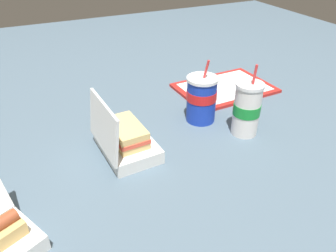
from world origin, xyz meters
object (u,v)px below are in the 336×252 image
object	(u,v)px
ketchup_cup	(209,82)
plastic_fork	(202,84)
soda_cup_left	(247,109)
food_tray	(224,88)
soda_cup_right	(201,98)
clamshell_sandwich_back	(125,140)

from	to	relation	value
ketchup_cup	plastic_fork	world-z (taller)	ketchup_cup
ketchup_cup	soda_cup_left	distance (m)	0.35
food_tray	soda_cup_right	world-z (taller)	soda_cup_right
ketchup_cup	soda_cup_left	size ratio (longest dim) A/B	0.17
ketchup_cup	food_tray	bearing A→B (deg)	-36.97
food_tray	ketchup_cup	size ratio (longest dim) A/B	9.51
soda_cup_left	soda_cup_right	distance (m)	0.16
soda_cup_left	soda_cup_right	world-z (taller)	soda_cup_left
plastic_fork	clamshell_sandwich_back	distance (m)	0.52
clamshell_sandwich_back	soda_cup_left	size ratio (longest dim) A/B	0.92
soda_cup_left	food_tray	bearing A→B (deg)	67.47
soda_cup_left	plastic_fork	bearing A→B (deg)	82.51
clamshell_sandwich_back	soda_cup_right	xyz separation A→B (m)	(0.30, 0.07, 0.04)
clamshell_sandwich_back	soda_cup_right	size ratio (longest dim) A/B	0.99
food_tray	ketchup_cup	xyz separation A→B (m)	(-0.05, 0.04, 0.02)
food_tray	plastic_fork	xyz separation A→B (m)	(-0.08, 0.05, 0.01)
food_tray	ketchup_cup	bearing A→B (deg)	143.03
plastic_fork	soda_cup_left	size ratio (longest dim) A/B	0.47
plastic_fork	soda_cup_left	world-z (taller)	soda_cup_left
clamshell_sandwich_back	soda_cup_left	world-z (taller)	soda_cup_left
soda_cup_left	soda_cup_right	bearing A→B (deg)	123.10
plastic_fork	clamshell_sandwich_back	xyz separation A→B (m)	(-0.43, -0.29, 0.03)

